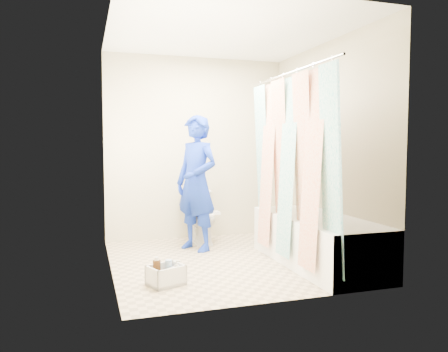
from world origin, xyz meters
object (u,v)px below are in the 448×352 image
object	(u,v)px
bathtub	(317,239)
cleaning_caddy	(167,276)
plumber	(196,183)
toilet	(201,216)

from	to	relation	value
bathtub	cleaning_caddy	xyz separation A→B (m)	(-1.61, -0.19, -0.18)
bathtub	cleaning_caddy	bearing A→B (deg)	-173.32
bathtub	plumber	world-z (taller)	plumber
bathtub	toilet	world-z (taller)	toilet
bathtub	plumber	distance (m)	1.54
cleaning_caddy	plumber	bearing A→B (deg)	43.25
cleaning_caddy	bathtub	bearing A→B (deg)	-14.51
toilet	plumber	size ratio (longest dim) A/B	0.41
bathtub	cleaning_caddy	size ratio (longest dim) A/B	4.86
toilet	cleaning_caddy	bearing A→B (deg)	-113.66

